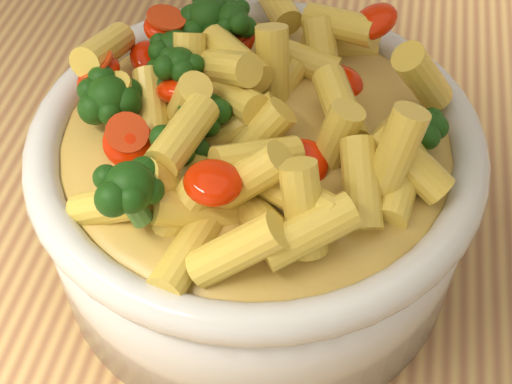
# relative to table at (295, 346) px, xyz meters

# --- Properties ---
(table) EXTENTS (1.20, 0.80, 0.90)m
(table) POSITION_rel_table_xyz_m (0.00, 0.00, 0.00)
(table) COLOR tan
(table) RESTS_ON ground
(serving_bowl) EXTENTS (0.27, 0.27, 0.12)m
(serving_bowl) POSITION_rel_table_xyz_m (-0.03, 0.02, 0.16)
(serving_bowl) COLOR silver
(serving_bowl) RESTS_ON table
(pasta_salad) EXTENTS (0.22, 0.22, 0.05)m
(pasta_salad) POSITION_rel_table_xyz_m (-0.03, 0.02, 0.23)
(pasta_salad) COLOR #FFDE50
(pasta_salad) RESTS_ON serving_bowl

